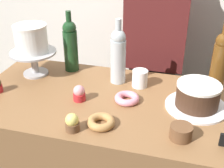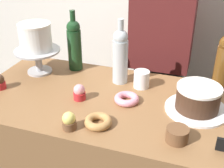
{
  "view_description": "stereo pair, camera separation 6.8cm",
  "coord_description": "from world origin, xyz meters",
  "views": [
    {
      "loc": [
        0.3,
        -1.1,
        1.62
      ],
      "look_at": [
        0.0,
        0.0,
        1.0
      ],
      "focal_mm": 46.85,
      "sensor_mm": 36.0,
      "label": 1
    },
    {
      "loc": [
        0.37,
        -1.08,
        1.62
      ],
      "look_at": [
        0.0,
        0.0,
        1.0
      ],
      "focal_mm": 46.85,
      "sensor_mm": 36.0,
      "label": 2
    }
  ],
  "objects": [
    {
      "name": "donut_maple",
      "position": [
        0.01,
        -0.2,
        0.93
      ],
      "size": [
        0.11,
        0.11,
        0.03
      ],
      "color": "#B27F47",
      "rests_on": "display_counter"
    },
    {
      "name": "cake_stand_pedestal",
      "position": [
        -0.46,
        0.14,
        1.01
      ],
      "size": [
        0.24,
        0.24,
        0.13
      ],
      "color": "#B2B2B7",
      "rests_on": "display_counter"
    },
    {
      "name": "white_layer_cake",
      "position": [
        -0.46,
        0.14,
        1.12
      ],
      "size": [
        0.17,
        0.17,
        0.14
      ],
      "color": "white",
      "rests_on": "cake_stand_pedestal"
    },
    {
      "name": "wine_bottle_amber",
      "position": [
        0.46,
        0.25,
        1.06
      ],
      "size": [
        0.08,
        0.08,
        0.33
      ],
      "color": "#5B3814",
      "rests_on": "display_counter"
    },
    {
      "name": "coffee_cup_ceramic",
      "position": [
        0.1,
        0.16,
        0.96
      ],
      "size": [
        0.08,
        0.08,
        0.08
      ],
      "color": "white",
      "rests_on": "display_counter"
    },
    {
      "name": "silver_serving_platter",
      "position": [
        0.37,
        0.03,
        0.92
      ],
      "size": [
        0.27,
        0.27,
        0.01
      ],
      "color": "white",
      "rests_on": "display_counter"
    },
    {
      "name": "chocolate_round_cake",
      "position": [
        0.37,
        0.03,
        0.98
      ],
      "size": [
        0.19,
        0.19,
        0.11
      ],
      "color": "#3D2619",
      "rests_on": "silver_serving_platter"
    },
    {
      "name": "wine_bottle_clear",
      "position": [
        -0.02,
        0.18,
        1.06
      ],
      "size": [
        0.08,
        0.08,
        0.33
      ],
      "color": "#B2BCC1",
      "rests_on": "display_counter"
    },
    {
      "name": "donut_pink",
      "position": [
        0.07,
        0.0,
        0.93
      ],
      "size": [
        0.11,
        0.11,
        0.03
      ],
      "color": "pink",
      "rests_on": "display_counter"
    },
    {
      "name": "cupcake_lemon",
      "position": [
        -0.09,
        -0.26,
        0.95
      ],
      "size": [
        0.06,
        0.06,
        0.07
      ],
      "color": "brown",
      "rests_on": "display_counter"
    },
    {
      "name": "wine_bottle_green",
      "position": [
        -0.3,
        0.25,
        1.06
      ],
      "size": [
        0.08,
        0.08,
        0.33
      ],
      "color": "#193D1E",
      "rests_on": "display_counter"
    },
    {
      "name": "cookie_stack",
      "position": [
        0.32,
        -0.2,
        0.95
      ],
      "size": [
        0.08,
        0.08,
        0.05
      ],
      "color": "brown",
      "rests_on": "display_counter"
    },
    {
      "name": "cupcake_strawberry",
      "position": [
        -0.14,
        -0.04,
        0.95
      ],
      "size": [
        0.06,
        0.06,
        0.07
      ],
      "color": "red",
      "rests_on": "display_counter"
    },
    {
      "name": "barista_figure",
      "position": [
        0.11,
        0.59,
        0.84
      ],
      "size": [
        0.36,
        0.22,
        1.6
      ],
      "color": "black",
      "rests_on": "ground_plane"
    }
  ]
}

